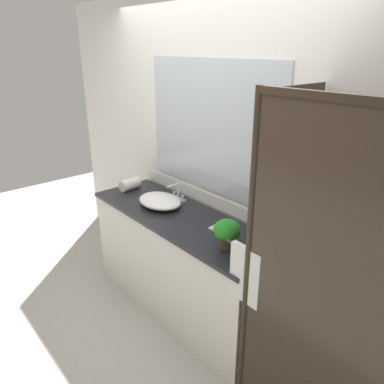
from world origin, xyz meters
The scene contains 11 objects.
ground_plane centered at (0.00, 0.00, 0.00)m, with size 8.00×8.00×0.00m, color #B7B2A8.
wall_back_with_mirror centered at (0.00, 0.34, 1.31)m, with size 4.40×0.06×2.60m.
vanity_cabinet centered at (0.00, 0.01, 0.45)m, with size 1.80×0.58×0.90m.
shower_enclosure centered at (1.27, -0.19, 1.02)m, with size 1.20×0.59×2.00m.
sink_basin centered at (-0.27, 0.00, 0.94)m, with size 0.42×0.31×0.09m, color white.
faucet centered at (-0.27, 0.19, 0.95)m, with size 0.17×0.14×0.16m.
potted_plant centered at (0.60, -0.08, 1.02)m, with size 0.18×0.18×0.21m.
soap_dish centered at (0.37, 0.05, 0.91)m, with size 0.10×0.07×0.04m.
amenity_bottle_body_wash centered at (0.79, -0.04, 0.95)m, with size 0.03×0.03×0.10m.
amenity_bottle_shampoo centered at (0.79, 0.08, 0.94)m, with size 0.03×0.03×0.09m.
rolled_towel_near_edge centered at (-0.76, 0.01, 0.95)m, with size 0.10×0.10×0.19m, color white.
Camera 1 is at (2.10, -1.68, 2.17)m, focal length 34.56 mm.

